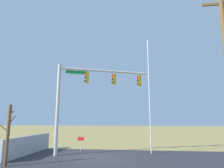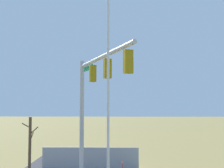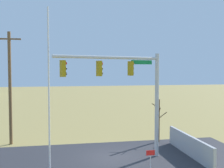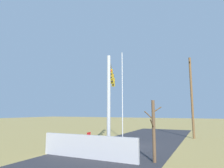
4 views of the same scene
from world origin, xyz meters
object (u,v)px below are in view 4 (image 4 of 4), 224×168
at_px(signal_mast, 111,86).
at_px(open_sign, 89,136).
at_px(bare_tree, 154,130).
at_px(utility_pole, 192,95).
at_px(flagpole, 122,94).

xyz_separation_m(signal_mast, open_sign, (0.83, -1.69, -4.39)).
bearing_deg(bare_tree, open_sign, -114.02).
relative_size(utility_pole, open_sign, 7.66).
xyz_separation_m(utility_pole, open_sign, (9.55, -7.90, -3.93)).
relative_size(flagpole, open_sign, 8.19).
xyz_separation_m(flagpole, bare_tree, (9.03, 5.73, -3.09)).
bearing_deg(signal_mast, flagpole, -168.73).
bearing_deg(flagpole, signal_mast, 11.27).
height_order(signal_mast, utility_pole, utility_pole).
bearing_deg(utility_pole, bare_tree, -7.11).
bearing_deg(signal_mast, open_sign, -63.74).
bearing_deg(flagpole, utility_pole, 114.71).
relative_size(bare_tree, open_sign, 3.02).
bearing_deg(bare_tree, signal_mast, -128.16).
bearing_deg(flagpole, bare_tree, 32.41).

